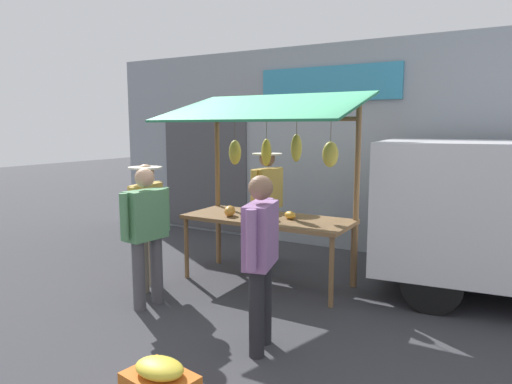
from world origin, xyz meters
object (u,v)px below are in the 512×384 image
shopper_with_shopping_bag (146,228)px  shopper_in_striped_shirt (147,217)px  market_stall (268,166)px  vendor_with_sunhat (267,197)px  shopper_with_ponytail (261,251)px

shopper_with_shopping_bag → shopper_in_striped_shirt: 0.58m
market_stall → vendor_with_sunhat: (0.40, -0.72, -0.54)m
shopper_in_striped_shirt → shopper_with_shopping_bag: bearing=-150.8°
vendor_with_sunhat → shopper_with_shopping_bag: bearing=-1.7°
market_stall → shopper_in_striped_shirt: market_stall is taller
vendor_with_sunhat → shopper_in_striped_shirt: bearing=-16.0°
shopper_in_striped_shirt → market_stall: bearing=-63.5°
shopper_with_shopping_bag → shopper_in_striped_shirt: shopper_with_shopping_bag is taller
market_stall → shopper_in_striped_shirt: (1.19, 1.00, -0.61)m
vendor_with_sunhat → shopper_with_ponytail: 2.72m
shopper_with_ponytail → shopper_in_striped_shirt: bearing=56.9°
vendor_with_sunhat → shopper_with_shopping_bag: vendor_with_sunhat is taller
shopper_with_ponytail → vendor_with_sunhat: bearing=13.1°
market_stall → shopper_with_shopping_bag: (0.80, 1.43, -0.63)m
shopper_with_shopping_bag → market_stall: bearing=-22.5°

